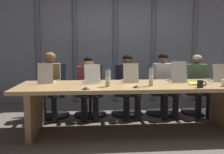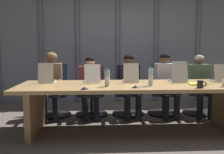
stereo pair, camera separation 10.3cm
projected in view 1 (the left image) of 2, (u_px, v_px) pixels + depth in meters
name	position (u px, v px, depth m)	size (l,w,h in m)	color
ground_plane	(135.00, 131.00, 3.85)	(12.87, 12.87, 0.00)	#6B6056
conference_table	(135.00, 94.00, 3.78)	(3.45, 1.11, 0.72)	tan
curtain_backdrop	(118.00, 47.00, 5.95)	(6.43, 0.17, 2.60)	gray
laptop_left_end	(47.00, 79.00, 3.90)	(0.24, 0.40, 0.32)	beige
laptop_left_mid	(91.00, 79.00, 3.95)	(0.28, 0.45, 0.29)	beige
laptop_center	(130.00, 78.00, 4.02)	(0.25, 0.39, 0.31)	beige
laptop_right_mid	(177.00, 78.00, 4.04)	(0.27, 0.45, 0.34)	#BCBCC1
laptop_right_end	(217.00, 78.00, 4.10)	(0.26, 0.40, 0.29)	beige
office_chair_left_end	(54.00, 97.00, 4.68)	(0.60, 0.60, 0.96)	navy
office_chair_left_mid	(91.00, 97.00, 4.74)	(0.60, 0.60, 0.93)	#2D2D38
office_chair_center	(127.00, 96.00, 4.80)	(0.60, 0.60, 0.93)	navy
office_chair_right_mid	(161.00, 95.00, 4.86)	(0.60, 0.60, 0.94)	#2D2D38
office_chair_right_end	(196.00, 95.00, 4.92)	(0.60, 0.60, 0.94)	#511E19
person_left_end	(50.00, 81.00, 4.48)	(0.38, 0.56, 1.19)	olive
person_left_mid	(89.00, 83.00, 4.55)	(0.44, 0.56, 1.11)	brown
person_center	(129.00, 81.00, 4.61)	(0.41, 0.56, 1.15)	black
person_right_mid	(165.00, 81.00, 4.67)	(0.40, 0.57, 1.17)	silver
person_right_end	(198.00, 81.00, 4.72)	(0.40, 0.55, 1.14)	#4C6B4C
water_bottle_primary	(108.00, 78.00, 3.50)	(0.07, 0.07, 0.25)	#ADD1B2
water_bottle_secondary	(151.00, 77.00, 3.57)	(0.07, 0.07, 0.28)	silver
coffee_mug_near	(200.00, 84.00, 3.41)	(0.13, 0.08, 0.10)	black
conference_mic_left_side	(86.00, 88.00, 3.25)	(0.11, 0.11, 0.04)	black
conference_mic_middle	(137.00, 86.00, 3.41)	(0.11, 0.11, 0.04)	black
spiral_notepad	(196.00, 84.00, 3.76)	(0.28, 0.35, 0.03)	yellow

